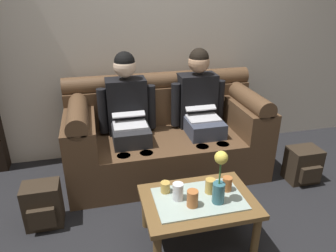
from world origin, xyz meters
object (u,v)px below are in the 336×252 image
at_px(person_right, 200,107).
at_px(coffee_table, 198,205).
at_px(person_left, 128,113).
at_px(cup_far_center, 165,187).
at_px(flower_vase, 220,179).
at_px(cup_near_right, 227,184).
at_px(backpack_right, 303,165).
at_px(cup_far_left, 210,186).
at_px(cup_near_left, 192,198).
at_px(backpack_left, 43,206).
at_px(cup_far_right, 178,192).
at_px(couch, 165,136).

bearing_deg(person_right, coffee_table, -108.86).
distance_m(person_left, cup_far_center, 0.97).
relative_size(flower_vase, cup_near_right, 3.70).
xyz_separation_m(person_right, coffee_table, (-0.36, -1.05, -0.34)).
distance_m(person_right, coffee_table, 1.17).
height_order(person_right, backpack_right, person_right).
distance_m(person_left, cup_far_left, 1.13).
bearing_deg(cup_near_left, backpack_left, 154.18).
relative_size(cup_far_center, cup_far_left, 0.74).
bearing_deg(backpack_left, person_right, 22.25).
relative_size(person_right, cup_far_right, 9.54).
relative_size(flower_vase, cup_far_left, 3.64).
bearing_deg(cup_near_left, person_right, 69.01).
height_order(person_left, backpack_right, person_left).
relative_size(couch, cup_far_left, 17.36).
bearing_deg(cup_near_right, backpack_left, 163.66).
xyz_separation_m(person_right, flower_vase, (-0.24, -1.13, -0.09)).
relative_size(coffee_table, cup_near_right, 7.44).
xyz_separation_m(coffee_table, backpack_right, (1.25, 0.52, -0.15)).
xyz_separation_m(person_left, backpack_right, (1.61, -0.54, -0.49)).
bearing_deg(cup_far_right, cup_near_left, -50.77).
height_order(cup_far_center, backpack_right, cup_far_center).
bearing_deg(coffee_table, person_left, 108.86).
bearing_deg(coffee_table, couch, 90.00).
height_order(person_right, cup_near_right, person_right).
bearing_deg(cup_near_right, cup_far_right, -177.13).
distance_m(cup_far_left, cup_far_right, 0.25).
relative_size(cup_far_center, cup_far_right, 0.64).
bearing_deg(backpack_right, person_right, 148.82).
relative_size(couch, person_left, 1.56).
bearing_deg(cup_near_left, backpack_right, 23.90).
height_order(flower_vase, cup_near_right, flower_vase).
bearing_deg(cup_far_right, coffee_table, -9.25).
bearing_deg(person_right, cup_far_left, -104.43).
relative_size(couch, cup_far_center, 23.42).
bearing_deg(cup_near_left, person_left, 104.40).
xyz_separation_m(person_left, coffee_table, (0.36, -1.05, -0.34)).
bearing_deg(backpack_right, backpack_left, -178.27).
bearing_deg(backpack_left, cup_near_left, -25.82).
bearing_deg(backpack_left, cup_far_right, -23.06).
relative_size(couch, cup_near_right, 17.62).
bearing_deg(person_left, cup_near_left, -75.60).
relative_size(cup_near_left, backpack_right, 0.35).
xyz_separation_m(flower_vase, cup_far_right, (-0.26, 0.10, -0.12)).
distance_m(cup_near_left, cup_far_right, 0.12).
height_order(couch, person_right, person_right).
distance_m(cup_near_right, cup_far_left, 0.13).
relative_size(coffee_table, cup_near_left, 6.70).
xyz_separation_m(couch, cup_near_right, (0.23, -1.01, 0.06)).
bearing_deg(cup_far_center, backpack_left, 161.07).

